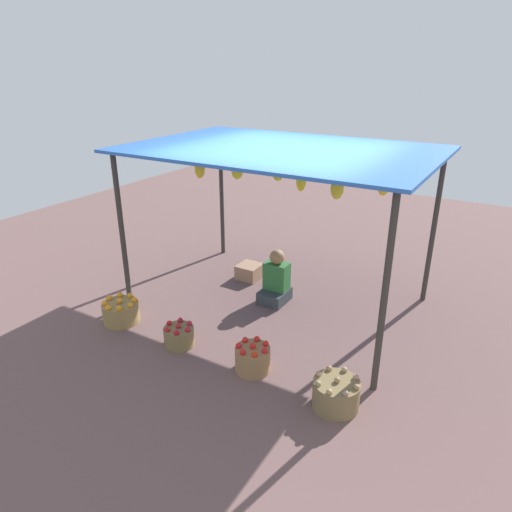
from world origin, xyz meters
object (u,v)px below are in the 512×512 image
Objects in this scene: vendor_person at (276,282)px; wooden_crate_near_vendor at (249,271)px; basket_oranges at (121,312)px; basket_red_tomatoes at (253,358)px; basket_potatoes at (336,394)px; basket_red_apples at (179,336)px.

vendor_person is 2.19× the size of wooden_crate_near_vendor.
vendor_person is 2.15m from basket_oranges.
vendor_person is at bearing 109.75° from basket_red_tomatoes.
vendor_person is at bearing -31.95° from wooden_crate_near_vendor.
basket_potatoes is at bearing -46.30° from vendor_person.
basket_red_tomatoes reaches higher than basket_oranges.
vendor_person is 2.29m from basket_potatoes.
basket_oranges is 3.06m from basket_potatoes.
vendor_person is 1.65× the size of basket_oranges.
basket_oranges is 2.04m from basket_red_tomatoes.
basket_potatoes is at bearing -1.72° from basket_oranges.
basket_potatoes is (2.04, -0.05, 0.02)m from basket_red_apples.
basket_red_apples is at bearing 178.61° from basket_potatoes.
basket_red_apples reaches higher than wooden_crate_near_vendor.
basket_red_apples is at bearing -2.39° from basket_oranges.
basket_red_tomatoes is at bearing -70.25° from vendor_person.
basket_oranges is 1.29× the size of basket_red_apples.
basket_oranges is 1.02m from basket_red_apples.
basket_oranges reaches higher than basket_red_apples.
vendor_person reaches higher than basket_red_apples.
basket_potatoes is 1.31× the size of wooden_crate_near_vendor.
basket_potatoes is (1.58, -1.65, -0.15)m from vendor_person.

